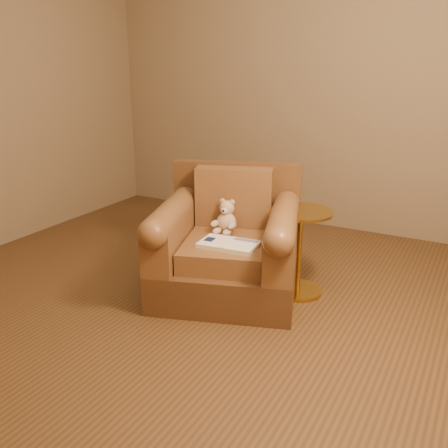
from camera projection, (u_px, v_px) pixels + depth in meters
The scene contains 6 objects.
floor at pixel (185, 295), 3.54m from camera, with size 4.00×4.00×0.00m, color #55381D.
room at pixel (178, 38), 3.00m from camera, with size 4.02×4.02×2.71m.
armchair at pixel (228, 246), 3.53m from camera, with size 1.20×1.17×0.87m.
teddy_bear at pixel (226, 220), 3.55m from camera, with size 0.18×0.20×0.25m.
guidebook at pixel (229, 244), 3.30m from camera, with size 0.40×0.26×0.03m.
side_table at pixel (299, 249), 3.48m from camera, with size 0.44×0.44×0.61m.
Camera 1 is at (1.77, -2.68, 1.60)m, focal length 40.00 mm.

